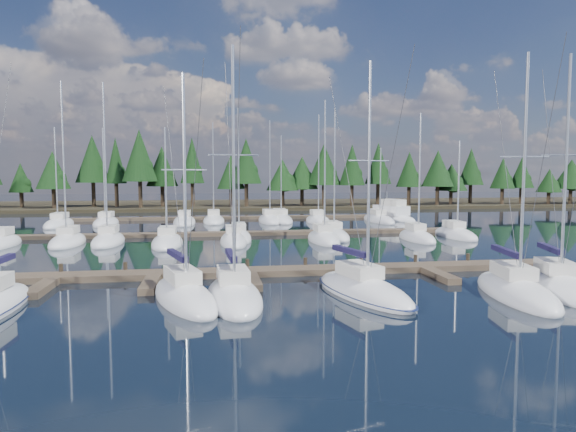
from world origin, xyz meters
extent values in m
plane|color=black|center=(0.00, 30.00, 0.00)|extent=(260.00, 260.00, 0.00)
cube|color=black|center=(0.00, 90.00, 0.30)|extent=(220.00, 30.00, 0.60)
cube|color=#4E4030|center=(0.00, 18.00, 0.20)|extent=(44.00, 2.00, 0.40)
cube|color=#4E4030|center=(-12.00, 15.00, 0.20)|extent=(0.90, 4.00, 0.40)
cube|color=#4E4030|center=(-6.00, 15.00, 0.20)|extent=(0.90, 4.00, 0.40)
cube|color=#4E4030|center=(0.00, 15.00, 0.20)|extent=(0.90, 4.00, 0.40)
cube|color=#4E4030|center=(6.00, 15.00, 0.20)|extent=(0.90, 4.00, 0.40)
cube|color=#4E4030|center=(12.00, 15.00, 0.20)|extent=(0.90, 4.00, 0.40)
cube|color=#4E4030|center=(18.00, 15.00, 0.20)|extent=(0.90, 4.00, 0.40)
cylinder|color=#2E2419|center=(-12.00, 19.00, 0.45)|extent=(0.26, 0.26, 0.90)
cylinder|color=#2E2419|center=(-8.00, 19.00, 0.45)|extent=(0.26, 0.26, 0.90)
cylinder|color=#2E2419|center=(-4.00, 19.00, 0.45)|extent=(0.26, 0.26, 0.90)
cylinder|color=#2E2419|center=(0.00, 19.00, 0.45)|extent=(0.26, 0.26, 0.90)
cylinder|color=#2E2419|center=(4.00, 19.00, 0.45)|extent=(0.26, 0.26, 0.90)
cylinder|color=#2E2419|center=(8.00, 19.00, 0.45)|extent=(0.26, 0.26, 0.90)
cylinder|color=#2E2419|center=(12.00, 19.00, 0.45)|extent=(0.26, 0.26, 0.90)
cylinder|color=#2E2419|center=(16.00, 19.00, 0.45)|extent=(0.26, 0.26, 0.90)
cylinder|color=#2E2419|center=(20.00, 19.00, 0.45)|extent=(0.26, 0.26, 0.90)
cube|color=#4E4030|center=(0.00, 40.00, 0.20)|extent=(50.00, 1.80, 0.40)
cube|color=#4E4030|center=(0.00, 60.00, 0.20)|extent=(46.00, 1.80, 0.40)
ellipsoid|color=silver|center=(-3.84, 11.43, 0.15)|extent=(4.92, 8.78, 1.90)
cube|color=beige|center=(-3.96, 11.83, 1.35)|extent=(2.14, 2.98, 0.70)
cylinder|color=silver|center=(-3.71, 11.02, 6.34)|extent=(0.20, 0.20, 10.68)
cylinder|color=silver|center=(-4.26, 12.79, 2.10)|extent=(1.20, 3.57, 0.12)
cube|color=black|center=(-4.26, 12.79, 2.25)|extent=(1.37, 3.47, 0.30)
cylinder|color=silver|center=(-3.71, 11.02, 6.87)|extent=(2.22, 0.74, 0.07)
cylinder|color=#3F3F44|center=(-3.18, 9.30, 6.19)|extent=(1.10, 3.49, 10.99)
cylinder|color=#3F3F44|center=(-4.37, 13.15, 6.19)|extent=(1.35, 4.29, 10.99)
ellipsoid|color=silver|center=(-1.29, 11.07, 0.15)|extent=(3.29, 8.07, 1.90)
cube|color=beige|center=(-1.31, 11.46, 1.35)|extent=(1.71, 2.62, 0.70)
cylinder|color=silver|center=(-1.26, 10.67, 7.02)|extent=(0.17, 0.17, 12.04)
cylinder|color=silver|center=(-1.36, 12.41, 2.10)|extent=(0.32, 3.49, 0.12)
cube|color=black|center=(-1.36, 12.41, 2.25)|extent=(0.54, 3.34, 0.30)
cylinder|color=silver|center=(-1.26, 10.67, 7.62)|extent=(2.56, 0.22, 0.07)
cylinder|color=#3F3F44|center=(-1.17, 8.97, 6.87)|extent=(0.23, 3.43, 12.35)
cylinder|color=#3F3F44|center=(-1.38, 12.77, 6.87)|extent=(0.27, 4.22, 12.35)
ellipsoid|color=silver|center=(5.81, 11.40, 0.15)|extent=(4.85, 9.18, 1.90)
cube|color=beige|center=(5.70, 11.82, 1.35)|extent=(2.17, 3.09, 0.70)
cylinder|color=silver|center=(5.92, 10.97, 6.79)|extent=(0.19, 0.19, 11.57)
cylinder|color=silver|center=(5.44, 12.84, 2.10)|extent=(1.07, 3.77, 0.12)
cube|color=black|center=(5.44, 12.84, 2.25)|extent=(1.25, 3.65, 0.30)
cylinder|color=silver|center=(5.92, 10.97, 7.36)|extent=(2.44, 0.68, 0.07)
cylinder|color=#3F3F44|center=(6.38, 9.14, 6.64)|extent=(0.97, 3.69, 11.88)
cylinder|color=#3F3F44|center=(5.34, 13.22, 6.64)|extent=(1.18, 4.54, 11.88)
ellipsoid|color=#0C163E|center=(5.81, 11.40, 0.22)|extent=(5.05, 9.55, 0.18)
ellipsoid|color=silver|center=(13.97, 9.89, 0.15)|extent=(4.31, 9.22, 1.90)
cube|color=beige|center=(14.05, 10.33, 1.35)|extent=(2.02, 3.06, 0.70)
cylinder|color=silver|center=(13.89, 9.46, 6.97)|extent=(0.19, 0.19, 11.94)
cylinder|color=silver|center=(14.23, 11.38, 2.10)|extent=(0.79, 3.86, 0.12)
cube|color=black|center=(14.23, 11.38, 2.25)|extent=(0.99, 3.73, 0.30)
cylinder|color=silver|center=(13.89, 9.46, 7.57)|extent=(2.52, 0.51, 0.07)
cylinder|color=#3F3F44|center=(13.57, 7.58, 6.82)|extent=(0.69, 3.79, 12.25)
cylinder|color=#3F3F44|center=(14.30, 11.77, 6.82)|extent=(0.85, 4.66, 12.25)
ellipsoid|color=silver|center=(17.08, 10.71, 0.15)|extent=(5.20, 8.83, 1.90)
cube|color=beige|center=(17.20, 11.11, 1.35)|extent=(2.30, 3.02, 0.70)
cylinder|color=silver|center=(16.96, 10.31, 7.08)|extent=(0.20, 0.20, 12.17)
cylinder|color=silver|center=(17.49, 12.06, 2.10)|extent=(1.18, 3.55, 0.12)
cube|color=black|center=(17.49, 12.06, 2.25)|extent=(1.35, 3.46, 0.30)
cylinder|color=silver|center=(16.96, 10.31, 7.69)|extent=(2.53, 0.82, 0.07)
cylinder|color=#3F3F44|center=(17.59, 12.42, 6.93)|extent=(1.32, 4.27, 12.48)
ellipsoid|color=silver|center=(-21.61, 34.91, 0.15)|extent=(2.60, 7.49, 1.90)
cube|color=beige|center=(-21.61, 35.29, 1.35)|extent=(1.43, 2.40, 0.70)
ellipsoid|color=silver|center=(-15.82, 35.25, 0.15)|extent=(2.77, 8.06, 1.90)
cube|color=beige|center=(-15.82, 35.65, 1.35)|extent=(1.52, 2.58, 0.70)
cylinder|color=silver|center=(-15.82, 34.85, 8.07)|extent=(0.16, 0.16, 14.13)
ellipsoid|color=silver|center=(-12.14, 35.32, 0.15)|extent=(2.76, 8.22, 1.90)
cube|color=beige|center=(-12.14, 35.73, 1.35)|extent=(1.52, 2.63, 0.70)
cylinder|color=silver|center=(-12.14, 34.90, 8.06)|extent=(0.16, 0.16, 14.13)
ellipsoid|color=silver|center=(-6.46, 33.29, 0.15)|extent=(2.82, 8.56, 1.90)
cube|color=beige|center=(-6.46, 33.72, 1.35)|extent=(1.55, 2.74, 0.70)
cylinder|color=silver|center=(-6.46, 32.86, 5.94)|extent=(0.16, 0.16, 9.88)
ellipsoid|color=silver|center=(-0.29, 33.50, 0.15)|extent=(2.52, 8.28, 1.90)
cube|color=beige|center=(-0.29, 33.91, 1.35)|extent=(1.38, 2.65, 0.70)
cylinder|color=silver|center=(-0.29, 33.08, 7.37)|extent=(0.16, 0.16, 12.74)
ellipsoid|color=silver|center=(0.37, 36.09, 0.15)|extent=(2.46, 7.77, 1.90)
cube|color=beige|center=(0.37, 36.48, 1.35)|extent=(1.35, 2.49, 0.70)
cylinder|color=silver|center=(0.37, 35.70, 7.05)|extent=(0.16, 0.16, 12.10)
ellipsoid|color=silver|center=(8.55, 33.65, 0.15)|extent=(2.69, 8.36, 1.90)
cube|color=beige|center=(8.55, 34.06, 1.35)|extent=(1.48, 2.68, 0.70)
cylinder|color=silver|center=(8.55, 33.23, 7.35)|extent=(0.16, 0.16, 12.70)
ellipsoid|color=silver|center=(10.19, 36.35, 0.15)|extent=(2.81, 8.28, 1.90)
cube|color=beige|center=(10.19, 36.77, 1.35)|extent=(1.55, 2.65, 0.70)
cylinder|color=silver|center=(10.19, 35.94, 7.16)|extent=(0.16, 0.16, 12.31)
ellipsoid|color=silver|center=(18.07, 33.23, 0.15)|extent=(2.43, 7.37, 1.90)
cube|color=beige|center=(18.07, 33.60, 1.35)|extent=(1.34, 2.36, 0.70)
cylinder|color=silver|center=(18.07, 32.86, 6.79)|extent=(0.16, 0.16, 11.59)
ellipsoid|color=silver|center=(23.06, 34.93, 0.15)|extent=(2.60, 8.13, 1.90)
cube|color=beige|center=(23.06, 35.33, 1.35)|extent=(1.43, 2.60, 0.70)
cylinder|color=silver|center=(23.06, 34.52, 5.53)|extent=(0.16, 0.16, 9.05)
ellipsoid|color=silver|center=(-21.52, 53.14, 0.15)|extent=(2.89, 8.95, 1.90)
cube|color=beige|center=(-21.52, 53.59, 1.35)|extent=(1.59, 2.86, 0.70)
cylinder|color=silver|center=(-21.52, 52.69, 6.73)|extent=(0.16, 0.16, 11.46)
ellipsoid|color=silver|center=(-15.97, 54.12, 0.15)|extent=(2.92, 8.28, 1.90)
cube|color=beige|center=(-15.97, 54.54, 1.35)|extent=(1.61, 2.65, 0.70)
cylinder|color=silver|center=(-15.97, 53.71, 6.76)|extent=(0.16, 0.16, 11.52)
ellipsoid|color=silver|center=(-5.90, 54.33, 0.15)|extent=(2.89, 10.31, 1.90)
cube|color=beige|center=(-5.90, 54.85, 1.35)|extent=(1.59, 3.30, 0.70)
cylinder|color=silver|center=(-5.90, 53.82, 7.17)|extent=(0.16, 0.16, 12.34)
ellipsoid|color=silver|center=(-1.99, 55.34, 0.15)|extent=(2.88, 8.92, 1.90)
cube|color=beige|center=(-1.99, 55.78, 1.35)|extent=(1.58, 2.86, 0.70)
cylinder|color=silver|center=(-1.99, 54.89, 7.28)|extent=(0.16, 0.16, 12.56)
ellipsoid|color=silver|center=(5.67, 54.91, 0.15)|extent=(2.90, 9.95, 1.90)
cube|color=beige|center=(5.67, 55.41, 1.35)|extent=(1.59, 3.18, 0.70)
cylinder|color=silver|center=(5.67, 54.41, 7.44)|extent=(0.16, 0.16, 12.87)
ellipsoid|color=silver|center=(7.32, 55.65, 0.15)|extent=(2.99, 11.03, 1.90)
cube|color=beige|center=(7.32, 56.20, 1.35)|extent=(1.64, 3.53, 0.70)
cylinder|color=silver|center=(7.32, 55.10, 6.47)|extent=(0.16, 0.16, 10.93)
ellipsoid|color=silver|center=(12.14, 53.20, 0.15)|extent=(2.99, 7.33, 1.90)
cube|color=beige|center=(12.14, 53.57, 1.35)|extent=(1.64, 2.35, 0.70)
cylinder|color=silver|center=(12.14, 52.84, 7.79)|extent=(0.16, 0.16, 13.58)
ellipsoid|color=silver|center=(20.81, 53.21, 0.15)|extent=(2.75, 10.74, 1.90)
cube|color=beige|center=(20.81, 53.75, 1.35)|extent=(1.51, 3.44, 0.70)
cylinder|color=silver|center=(20.81, 52.68, 5.61)|extent=(0.16, 0.16, 9.22)
ellipsoid|color=silver|center=(23.42, 55.40, 0.10)|extent=(6.37, 10.38, 1.97)
cube|color=silver|center=(23.42, 55.40, 1.42)|extent=(4.12, 5.93, 1.31)
cube|color=beige|center=(23.58, 54.93, 2.52)|extent=(2.85, 3.85, 0.98)
cylinder|color=silver|center=(23.09, 56.33, 3.17)|extent=(0.10, 0.10, 1.75)
cylinder|color=black|center=(-36.18, 83.40, 1.96)|extent=(0.70, 0.70, 2.72)
cone|color=black|center=(-36.18, 83.40, 5.96)|extent=(4.15, 4.15, 5.29)
ellipsoid|color=black|center=(-35.68, 83.40, 4.75)|extent=(2.49, 2.49, 2.49)
cylinder|color=black|center=(-29.73, 80.20, 2.30)|extent=(0.70, 0.70, 3.41)
cone|color=black|center=(-29.73, 80.20, 7.32)|extent=(5.78, 5.78, 6.62)
ellipsoid|color=black|center=(-29.23, 80.20, 5.80)|extent=(3.47, 3.47, 3.47)
cylinder|color=black|center=(-23.67, 83.34, 2.83)|extent=(0.70, 0.70, 4.45)
cone|color=black|center=(-23.67, 83.34, 9.38)|extent=(6.16, 6.16, 8.66)
ellipsoid|color=black|center=(-23.17, 83.34, 7.40)|extent=(3.70, 3.70, 3.70)
cylinder|color=black|center=(-19.45, 82.51, 2.75)|extent=(0.70, 0.70, 4.29)
cone|color=black|center=(-19.45, 82.51, 9.06)|extent=(3.78, 3.78, 8.34)
ellipsoid|color=black|center=(-18.95, 82.51, 7.15)|extent=(2.27, 2.27, 2.27)
cylinder|color=black|center=(-14.72, 78.80, 2.96)|extent=(0.70, 0.70, 4.71)
cone|color=black|center=(-14.72, 78.80, 9.90)|extent=(6.14, 6.14, 9.16)
ellipsoid|color=black|center=(-14.22, 78.80, 7.80)|extent=(3.68, 3.68, 3.68)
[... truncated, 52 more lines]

